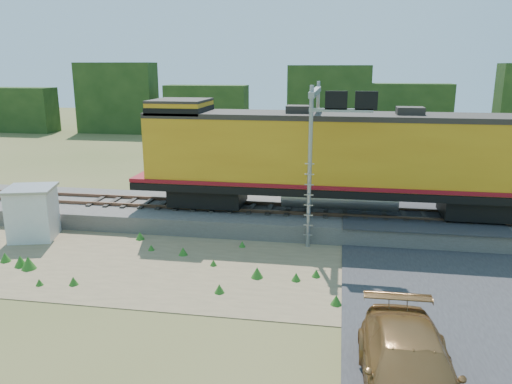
% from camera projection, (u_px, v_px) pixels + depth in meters
% --- Properties ---
extents(ground, '(140.00, 140.00, 0.00)m').
position_uv_depth(ground, '(248.00, 273.00, 18.75)').
color(ground, '#475123').
rests_on(ground, ground).
extents(ballast, '(70.00, 5.00, 0.80)m').
position_uv_depth(ballast, '(270.00, 217.00, 24.39)').
color(ballast, slate).
rests_on(ballast, ground).
extents(rails, '(70.00, 1.54, 0.16)m').
position_uv_depth(rails, '(270.00, 207.00, 24.27)').
color(rails, brown).
rests_on(rails, ballast).
extents(dirt_shoulder, '(26.00, 8.00, 0.03)m').
position_uv_depth(dirt_shoulder, '(200.00, 264.00, 19.55)').
color(dirt_shoulder, '#8C7754').
rests_on(dirt_shoulder, ground).
extents(road, '(7.00, 66.00, 0.86)m').
position_uv_depth(road, '(438.00, 276.00, 18.30)').
color(road, '#38383A').
rests_on(road, ground).
extents(tree_line_north, '(130.00, 3.00, 6.50)m').
position_uv_depth(tree_line_north, '(311.00, 109.00, 54.32)').
color(tree_line_north, '#1A3312').
rests_on(tree_line_north, ground).
extents(weed_clumps, '(15.00, 6.20, 0.56)m').
position_uv_depth(weed_clumps, '(160.00, 266.00, 19.42)').
color(weed_clumps, '#2B6A1E').
rests_on(weed_clumps, ground).
extents(locomotive, '(19.66, 3.00, 5.07)m').
position_uv_depth(locomotive, '(335.00, 157.00, 23.15)').
color(locomotive, black).
rests_on(locomotive, rails).
extents(shed, '(2.50, 2.50, 2.38)m').
position_uv_depth(shed, '(33.00, 213.00, 22.25)').
color(shed, silver).
rests_on(shed, ground).
extents(signal_gantry, '(2.71, 6.20, 6.83)m').
position_uv_depth(signal_gantry, '(322.00, 122.00, 22.21)').
color(signal_gantry, gray).
rests_on(signal_gantry, ground).
extents(car, '(2.28, 5.39, 1.55)m').
position_uv_depth(car, '(410.00, 372.00, 11.41)').
color(car, olive).
rests_on(car, ground).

